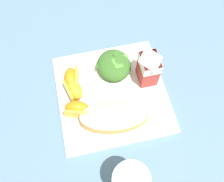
# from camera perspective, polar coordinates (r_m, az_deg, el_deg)

# --- Properties ---
(ground) EXTENTS (3.00, 3.00, 0.00)m
(ground) POSITION_cam_1_polar(r_m,az_deg,el_deg) (0.65, 0.00, -1.00)
(ground) COLOR slate
(white_plate) EXTENTS (0.28, 0.28, 0.02)m
(white_plate) POSITION_cam_1_polar(r_m,az_deg,el_deg) (0.65, 0.00, -0.70)
(white_plate) COLOR white
(white_plate) RESTS_ON ground
(cheesy_pizza_bread) EXTENTS (0.10, 0.18, 0.04)m
(cheesy_pizza_bread) POSITION_cam_1_polar(r_m,az_deg,el_deg) (0.59, 0.42, -6.13)
(cheesy_pizza_bread) COLOR #B77F42
(cheesy_pizza_bread) RESTS_ON white_plate
(green_salad_pile) EXTENTS (0.10, 0.09, 0.04)m
(green_salad_pile) POSITION_cam_1_polar(r_m,az_deg,el_deg) (0.66, 0.50, 6.09)
(green_salad_pile) COLOR #336023
(green_salad_pile) RESTS_ON white_plate
(milk_carton) EXTENTS (0.06, 0.05, 0.11)m
(milk_carton) POSITION_cam_1_polar(r_m,az_deg,el_deg) (0.61, 8.61, 5.74)
(milk_carton) COLOR #B7332D
(milk_carton) RESTS_ON white_plate
(orange_wedge_front) EXTENTS (0.07, 0.05, 0.04)m
(orange_wedge_front) POSITION_cam_1_polar(r_m,az_deg,el_deg) (0.64, -9.45, 3.00)
(orange_wedge_front) COLOR orange
(orange_wedge_front) RESTS_ON white_plate
(orange_wedge_middle) EXTENTS (0.07, 0.05, 0.04)m
(orange_wedge_middle) POSITION_cam_1_polar(r_m,az_deg,el_deg) (0.63, -8.89, 0.29)
(orange_wedge_middle) COLOR orange
(orange_wedge_middle) RESTS_ON white_plate
(orange_wedge_rear) EXTENTS (0.05, 0.07, 0.04)m
(orange_wedge_rear) POSITION_cam_1_polar(r_m,az_deg,el_deg) (0.60, -8.22, -4.12)
(orange_wedge_rear) COLOR orange
(orange_wedge_rear) RESTS_ON white_plate
(drinking_clear_cup) EXTENTS (0.08, 0.08, 0.11)m
(drinking_clear_cup) POSITION_cam_1_polar(r_m,az_deg,el_deg) (0.54, 4.17, -20.55)
(drinking_clear_cup) COLOR silver
(drinking_clear_cup) RESTS_ON ground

